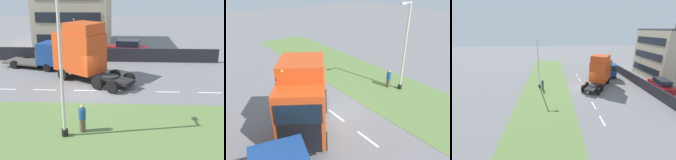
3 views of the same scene
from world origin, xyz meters
The scene contains 6 objects.
ground_plane centered at (0.00, 0.00, 0.00)m, with size 120.00×120.00×0.00m, color slate.
grass_verge centered at (-6.00, 0.00, 0.01)m, with size 7.00×44.00×0.01m.
lane_markings centered at (0.00, -0.70, 0.00)m, with size 0.16×17.80×0.00m.
lorry_cab centered at (2.83, 1.51, 2.47)m, with size 6.04×7.17×5.06m.
lamp_post centered at (-6.94, 1.00, 3.38)m, with size 1.30×0.35×7.38m.
pedestrian centered at (-6.46, 0.12, 0.79)m, with size 0.39×0.39×1.62m.
Camera 2 is at (7.88, 11.38, 8.92)m, focal length 35.00 mm.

